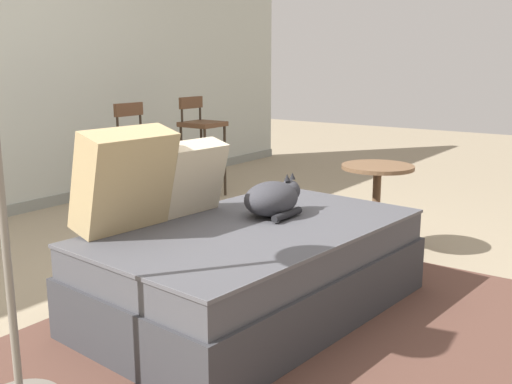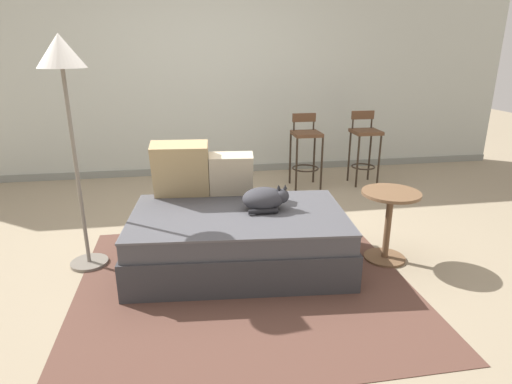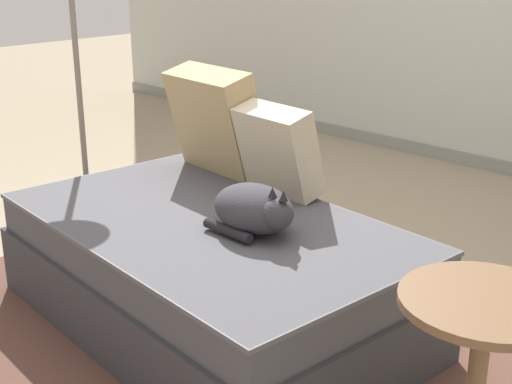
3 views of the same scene
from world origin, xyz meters
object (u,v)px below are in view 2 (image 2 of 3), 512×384
object	(u,v)px
cat	(265,199)
bar_stool_near_window	(306,144)
bar_stool_by_doorway	(365,141)
floor_lamp	(63,75)
throw_pillow_middle	(231,174)
throw_pillow_corner	(181,169)
side_table	(389,216)
couch	(239,239)

from	to	relation	value
cat	bar_stool_near_window	distance (m)	1.98
cat	bar_stool_by_doorway	xyz separation A→B (m)	(1.56, 1.80, 0.01)
floor_lamp	throw_pillow_middle	bearing A→B (deg)	9.39
throw_pillow_corner	side_table	world-z (taller)	throw_pillow_corner
throw_pillow_corner	bar_stool_near_window	xyz separation A→B (m)	(1.45, 1.41, -0.15)
bar_stool_near_window	bar_stool_by_doorway	distance (m)	0.73
throw_pillow_middle	cat	distance (m)	0.43
couch	throw_pillow_corner	xyz separation A→B (m)	(-0.41, 0.42, 0.45)
couch	floor_lamp	distance (m)	1.67
couch	throw_pillow_middle	xyz separation A→B (m)	(-0.01, 0.39, 0.40)
cat	floor_lamp	size ratio (longest dim) A/B	0.21
throw_pillow_corner	bar_stool_near_window	size ratio (longest dim) A/B	0.55
bar_stool_by_doorway	floor_lamp	size ratio (longest dim) A/B	0.52
throw_pillow_middle	bar_stool_by_doorway	size ratio (longest dim) A/B	0.43
side_table	floor_lamp	size ratio (longest dim) A/B	0.33
throw_pillow_corner	cat	xyz separation A→B (m)	(0.62, -0.39, -0.15)
couch	throw_pillow_corner	bearing A→B (deg)	133.87
throw_pillow_middle	floor_lamp	xyz separation A→B (m)	(-1.14, -0.19, 0.80)
couch	floor_lamp	size ratio (longest dim) A/B	1.00
cat	side_table	xyz separation A→B (m)	(0.94, -0.14, -0.15)
bar_stool_near_window	side_table	bearing A→B (deg)	-86.70
throw_pillow_corner	cat	distance (m)	0.74
cat	floor_lamp	xyz separation A→B (m)	(-1.35, 0.16, 0.90)
throw_pillow_middle	bar_stool_near_window	xyz separation A→B (m)	(1.05, 1.44, -0.10)
couch	cat	size ratio (longest dim) A/B	4.79
couch	cat	bearing A→B (deg)	9.76
throw_pillow_corner	couch	bearing A→B (deg)	-46.13
throw_pillow_middle	floor_lamp	world-z (taller)	floor_lamp
throw_pillow_corner	cat	world-z (taller)	throw_pillow_corner
couch	throw_pillow_corner	distance (m)	0.74
bar_stool_near_window	bar_stool_by_doorway	xyz separation A→B (m)	(0.73, 0.00, 0.01)
throw_pillow_corner	bar_stool_near_window	distance (m)	2.02
bar_stool_near_window	floor_lamp	bearing A→B (deg)	-143.20
cat	bar_stool_near_window	world-z (taller)	bar_stool_near_window
throw_pillow_corner	side_table	bearing A→B (deg)	-18.61
side_table	cat	bearing A→B (deg)	171.72
throw_pillow_corner	floor_lamp	bearing A→B (deg)	-163.11
couch	side_table	size ratio (longest dim) A/B	3.00
throw_pillow_corner	side_table	distance (m)	1.67
bar_stool_near_window	side_table	distance (m)	1.94
couch	bar_stool_near_window	world-z (taller)	bar_stool_near_window
bar_stool_by_doorway	throw_pillow_middle	bearing A→B (deg)	-140.88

